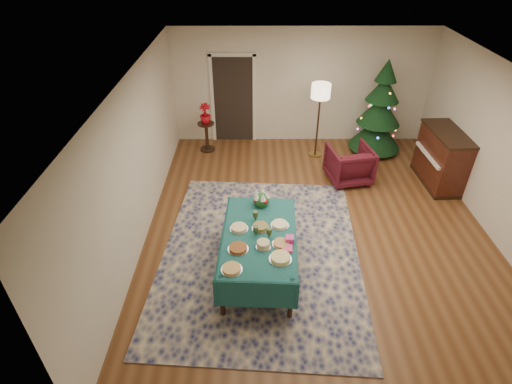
{
  "coord_description": "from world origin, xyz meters",
  "views": [
    {
      "loc": [
        -1.11,
        -5.59,
        4.56
      ],
      "look_at": [
        -1.08,
        -0.27,
        0.94
      ],
      "focal_mm": 28.0,
      "sensor_mm": 36.0,
      "label": 1
    }
  ],
  "objects_px": {
    "buffet_table": "(259,243)",
    "side_table": "(207,137)",
    "christmas_tree": "(380,112)",
    "floor_lamp": "(320,96)",
    "potted_plant": "(205,118)",
    "piano": "(441,159)",
    "gift_box": "(290,240)",
    "armchair": "(349,163)"
  },
  "relations": [
    {
      "from": "buffet_table",
      "to": "armchair",
      "type": "height_order",
      "value": "armchair"
    },
    {
      "from": "piano",
      "to": "christmas_tree",
      "type": "bearing_deg",
      "value": 123.8
    },
    {
      "from": "gift_box",
      "to": "floor_lamp",
      "type": "distance_m",
      "value": 4.09
    },
    {
      "from": "side_table",
      "to": "piano",
      "type": "distance_m",
      "value": 5.15
    },
    {
      "from": "christmas_tree",
      "to": "gift_box",
      "type": "bearing_deg",
      "value": -119.46
    },
    {
      "from": "gift_box",
      "to": "side_table",
      "type": "height_order",
      "value": "gift_box"
    },
    {
      "from": "armchair",
      "to": "potted_plant",
      "type": "relative_size",
      "value": 1.84
    },
    {
      "from": "armchair",
      "to": "potted_plant",
      "type": "xyz_separation_m",
      "value": [
        -3.09,
        1.37,
        0.4
      ]
    },
    {
      "from": "buffet_table",
      "to": "side_table",
      "type": "xyz_separation_m",
      "value": [
        -1.19,
        4.04,
        -0.26
      ]
    },
    {
      "from": "floor_lamp",
      "to": "potted_plant",
      "type": "xyz_separation_m",
      "value": [
        -2.55,
        0.27,
        -0.63
      ]
    },
    {
      "from": "floor_lamp",
      "to": "potted_plant",
      "type": "relative_size",
      "value": 3.68
    },
    {
      "from": "buffet_table",
      "to": "armchair",
      "type": "bearing_deg",
      "value": 54.47
    },
    {
      "from": "potted_plant",
      "to": "piano",
      "type": "xyz_separation_m",
      "value": [
        4.93,
        -1.46,
        -0.26
      ]
    },
    {
      "from": "christmas_tree",
      "to": "piano",
      "type": "height_order",
      "value": "christmas_tree"
    },
    {
      "from": "floor_lamp",
      "to": "christmas_tree",
      "type": "height_order",
      "value": "christmas_tree"
    },
    {
      "from": "floor_lamp",
      "to": "christmas_tree",
      "type": "distance_m",
      "value": 1.52
    },
    {
      "from": "armchair",
      "to": "side_table",
      "type": "distance_m",
      "value": 3.38
    },
    {
      "from": "armchair",
      "to": "potted_plant",
      "type": "bearing_deg",
      "value": -34.9
    },
    {
      "from": "gift_box",
      "to": "potted_plant",
      "type": "relative_size",
      "value": 0.26
    },
    {
      "from": "armchair",
      "to": "piano",
      "type": "height_order",
      "value": "piano"
    },
    {
      "from": "potted_plant",
      "to": "buffet_table",
      "type": "bearing_deg",
      "value": -73.63
    },
    {
      "from": "piano",
      "to": "potted_plant",
      "type": "bearing_deg",
      "value": 163.48
    },
    {
      "from": "buffet_table",
      "to": "christmas_tree",
      "type": "distance_m",
      "value": 4.89
    },
    {
      "from": "buffet_table",
      "to": "christmas_tree",
      "type": "relative_size",
      "value": 0.9
    },
    {
      "from": "side_table",
      "to": "potted_plant",
      "type": "xyz_separation_m",
      "value": [
        0.0,
        0.0,
        0.49
      ]
    },
    {
      "from": "potted_plant",
      "to": "gift_box",
      "type": "bearing_deg",
      "value": -68.85
    },
    {
      "from": "buffet_table",
      "to": "side_table",
      "type": "bearing_deg",
      "value": 106.37
    },
    {
      "from": "piano",
      "to": "floor_lamp",
      "type": "bearing_deg",
      "value": 153.43
    },
    {
      "from": "buffet_table",
      "to": "floor_lamp",
      "type": "relative_size",
      "value": 1.15
    },
    {
      "from": "gift_box",
      "to": "floor_lamp",
      "type": "bearing_deg",
      "value": 76.7
    },
    {
      "from": "gift_box",
      "to": "side_table",
      "type": "distance_m",
      "value": 4.52
    },
    {
      "from": "buffet_table",
      "to": "armchair",
      "type": "relative_size",
      "value": 2.3
    },
    {
      "from": "buffet_table",
      "to": "floor_lamp",
      "type": "height_order",
      "value": "floor_lamp"
    },
    {
      "from": "floor_lamp",
      "to": "piano",
      "type": "relative_size",
      "value": 1.26
    },
    {
      "from": "buffet_table",
      "to": "christmas_tree",
      "type": "height_order",
      "value": "christmas_tree"
    },
    {
      "from": "armchair",
      "to": "buffet_table",
      "type": "bearing_deg",
      "value": 43.57
    },
    {
      "from": "buffet_table",
      "to": "christmas_tree",
      "type": "xyz_separation_m",
      "value": [
        2.79,
        4.0,
        0.38
      ]
    },
    {
      "from": "gift_box",
      "to": "piano",
      "type": "bearing_deg",
      "value": 39.62
    },
    {
      "from": "potted_plant",
      "to": "christmas_tree",
      "type": "relative_size",
      "value": 0.21
    },
    {
      "from": "gift_box",
      "to": "piano",
      "type": "height_order",
      "value": "piano"
    },
    {
      "from": "gift_box",
      "to": "armchair",
      "type": "height_order",
      "value": "armchair"
    },
    {
      "from": "buffet_table",
      "to": "floor_lamp",
      "type": "bearing_deg",
      "value": 70.06
    }
  ]
}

